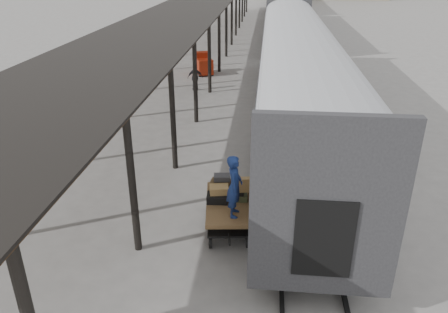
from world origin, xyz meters
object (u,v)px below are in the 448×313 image
luggage_tug (204,64)px  porter (235,186)px  baggage_cart (228,208)px  pedestrian (195,77)px

luggage_tug → porter: 18.99m
baggage_cart → porter: bearing=-77.6°
luggage_tug → porter: porter is taller
baggage_cart → pedestrian: size_ratio=1.66×
luggage_tug → pedestrian: size_ratio=1.20×
luggage_tug → pedestrian: bearing=-110.0°
baggage_cart → pedestrian: pedestrian is taller
baggage_cart → luggage_tug: (-3.30, 17.98, -0.00)m
porter → pedestrian: 15.20m
luggage_tug → pedestrian: pedestrian is taller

